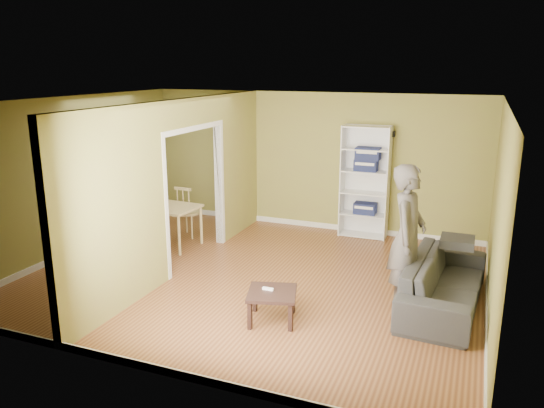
{
  "coord_description": "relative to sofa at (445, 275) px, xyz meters",
  "views": [
    {
      "loc": [
        2.98,
        -6.8,
        3.08
      ],
      "look_at": [
        0.2,
        0.2,
        1.1
      ],
      "focal_mm": 35.0,
      "sensor_mm": 36.0,
      "label": 1
    }
  ],
  "objects": [
    {
      "name": "chair_left",
      "position": [
        -5.56,
        0.72,
        0.08
      ],
      "size": [
        0.52,
        0.52,
        1.01
      ],
      "primitive_type": null,
      "rotation": [
        0.0,
        0.0,
        -1.7
      ],
      "color": "tan",
      "rests_on": "ground"
    },
    {
      "name": "paper_box_navy_c",
      "position": [
        -1.58,
        2.54,
        1.13
      ],
      "size": [
        0.43,
        0.28,
        0.22
      ],
      "primitive_type": "cube",
      "color": "navy",
      "rests_on": "bookshelf"
    },
    {
      "name": "paper_box_navy_b",
      "position": [
        -1.61,
        2.54,
        0.91
      ],
      "size": [
        0.4,
        0.26,
        0.21
      ],
      "primitive_type": "cube",
      "color": "navy",
      "rests_on": "bookshelf"
    },
    {
      "name": "bookshelf",
      "position": [
        -1.62,
        2.59,
        0.59
      ],
      "size": [
        0.86,
        0.38,
        2.04
      ],
      "color": "white",
      "rests_on": "ground"
    },
    {
      "name": "game_controller",
      "position": [
        -2.0,
        -1.21,
        -0.02
      ],
      "size": [
        0.14,
        0.04,
        0.03
      ],
      "primitive_type": "cube",
      "color": "white",
      "rests_on": "coffee_table"
    },
    {
      "name": "chair_far",
      "position": [
        -4.62,
        1.35,
        0.05
      ],
      "size": [
        0.45,
        0.45,
        0.96
      ],
      "primitive_type": null,
      "rotation": [
        0.0,
        0.0,
        3.11
      ],
      "color": "#DAC486",
      "rests_on": "ground"
    },
    {
      "name": "sofa",
      "position": [
        0.0,
        0.0,
        0.0
      ],
      "size": [
        2.3,
        1.11,
        0.86
      ],
      "primitive_type": "imported",
      "rotation": [
        0.0,
        0.0,
        1.51
      ],
      "color": "black",
      "rests_on": "ground"
    },
    {
      "name": "partition",
      "position": [
        -3.9,
        -0.02,
        0.87
      ],
      "size": [
        0.22,
        5.5,
        2.6
      ],
      "primitive_type": null,
      "color": "olive",
      "rests_on": "ground"
    },
    {
      "name": "coffee_table",
      "position": [
        -1.94,
        -1.23,
        -0.1
      ],
      "size": [
        0.59,
        0.59,
        0.39
      ],
      "rotation": [
        0.0,
        0.0,
        0.28
      ],
      "color": "black",
      "rests_on": "ground"
    },
    {
      "name": "dining_table",
      "position": [
        -4.74,
        0.75,
        0.21
      ],
      "size": [
        1.15,
        0.76,
        0.72
      ],
      "rotation": [
        0.0,
        0.0,
        -0.07
      ],
      "color": "tan",
      "rests_on": "ground"
    },
    {
      "name": "room_shell",
      "position": [
        -2.7,
        -0.02,
        0.87
      ],
      "size": [
        6.5,
        6.5,
        6.5
      ],
      "color": "brown",
      "rests_on": "ground"
    },
    {
      "name": "chair_near",
      "position": [
        -4.72,
        0.16,
        0.09
      ],
      "size": [
        0.62,
        0.62,
        1.03
      ],
      "primitive_type": null,
      "rotation": [
        0.0,
        0.0,
        0.39
      ],
      "color": "tan",
      "rests_on": "ground"
    },
    {
      "name": "paper_box_navy_a",
      "position": [
        -1.59,
        2.54,
        0.1
      ],
      "size": [
        0.4,
        0.26,
        0.2
      ],
      "primitive_type": "cube",
      "color": "#120F50",
      "rests_on": "bookshelf"
    },
    {
      "name": "wall_speaker",
      "position": [
        -1.2,
        2.67,
        1.47
      ],
      "size": [
        0.1,
        0.1,
        0.1
      ],
      "primitive_type": "cube",
      "color": "black",
      "rests_on": "room_shell"
    },
    {
      "name": "person",
      "position": [
        -0.49,
        -0.14,
        0.68
      ],
      "size": [
        0.85,
        0.69,
        2.21
      ],
      "primitive_type": "imported",
      "rotation": [
        0.0,
        0.0,
        1.49
      ],
      "color": "slate",
      "rests_on": "ground"
    }
  ]
}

